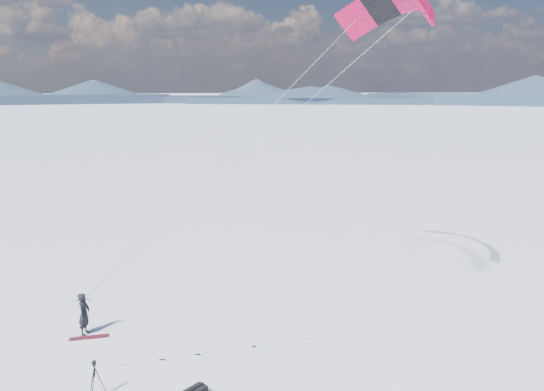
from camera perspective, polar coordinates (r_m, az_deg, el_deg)
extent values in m
plane|color=white|center=(18.81, -18.78, -18.94)|extent=(1800.00, 1800.00, 0.00)
cube|color=#1C2B3E|center=(331.57, 24.03, 9.36)|extent=(145.33, 128.71, 4.86)
cone|color=#1C2B3E|center=(331.52, 24.07, 9.78)|extent=(89.94, 89.94, 8.00)
cube|color=#1C2B3E|center=(334.42, 7.35, 10.26)|extent=(156.07, 96.69, 4.86)
cone|color=#1C2B3E|center=(334.38, 7.36, 10.68)|extent=(82.96, 82.96, 8.00)
cube|color=#1C2B3E|center=(336.06, -9.27, 10.21)|extent=(152.94, 56.08, 4.86)
cone|color=#1C2B3E|center=(336.02, -9.29, 10.62)|extent=(68.60, 68.60, 8.00)
cube|color=#1C2B3E|center=(336.33, -25.80, 9.23)|extent=(156.25, 77.25, 4.86)
cone|color=#1C2B3E|center=(336.29, -25.83, 9.64)|extent=(76.64, 76.64, 8.00)
cube|color=silver|center=(19.58, -23.49, -18.02)|extent=(6.45, 7.79, 0.01)
cube|color=silver|center=(21.35, -17.72, -15.02)|extent=(11.66, 3.07, 0.01)
cube|color=silver|center=(18.30, -7.33, -19.29)|extent=(6.52, 4.83, 0.01)
imported|color=black|center=(22.39, -19.41, -13.85)|extent=(0.55, 0.69, 1.66)
cube|color=maroon|center=(22.01, -19.07, -14.23)|extent=(1.45, 0.29, 0.04)
cylinder|color=black|center=(17.98, -17.89, -18.51)|extent=(0.37, 0.09, 1.04)
cylinder|color=black|center=(18.10, -18.79, -18.36)|extent=(0.26, 0.30, 1.04)
cylinder|color=black|center=(17.84, -18.71, -18.82)|extent=(0.15, 0.36, 1.04)
cylinder|color=black|center=(17.80, -18.54, -17.57)|extent=(0.03, 0.03, 0.33)
cube|color=black|center=(17.70, -18.59, -16.95)|extent=(0.08, 0.08, 0.05)
cube|color=black|center=(17.66, -18.61, -16.70)|extent=(0.14, 0.11, 0.10)
cylinder|color=black|center=(17.73, -18.58, -16.57)|extent=(0.07, 0.10, 0.07)
cylinder|color=black|center=(17.38, -8.44, -19.85)|extent=(0.69, 0.53, 0.08)
cube|color=#BE093B|center=(20.86, 15.83, 19.40)|extent=(1.69, 1.31, 1.81)
cube|color=black|center=(24.78, 11.56, 19.37)|extent=(1.53, 1.47, 1.52)
cube|color=#BE093B|center=(25.60, 9.03, 18.13)|extent=(1.83, 1.23, 1.81)
cylinder|color=gray|center=(19.65, -2.72, 4.28)|extent=(12.50, 1.93, 10.98)
cylinder|color=gray|center=(22.28, -4.40, 5.11)|extent=(12.15, 3.53, 10.98)
cylinder|color=black|center=(21.85, -19.66, -10.54)|extent=(0.55, 0.07, 0.03)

